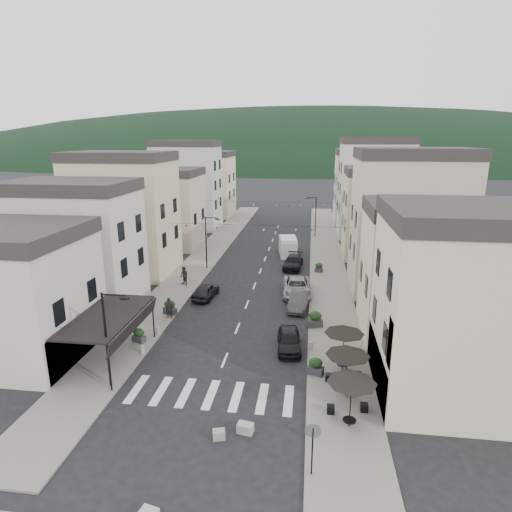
% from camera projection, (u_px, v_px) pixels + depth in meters
% --- Properties ---
extents(ground, '(700.00, 700.00, 0.00)m').
position_uv_depth(ground, '(202.00, 416.00, 22.85)').
color(ground, black).
rests_on(ground, ground).
extents(sidewalk_left, '(4.00, 76.00, 0.12)m').
position_uv_depth(sidewalk_left, '(207.00, 254.00, 54.34)').
color(sidewalk_left, slate).
rests_on(sidewalk_left, ground).
extents(sidewalk_right, '(4.00, 76.00, 0.12)m').
position_uv_depth(sidewalk_right, '(327.00, 258.00, 52.48)').
color(sidewalk_right, slate).
rests_on(sidewalk_right, ground).
extents(hill_backdrop, '(640.00, 360.00, 70.00)m').
position_uv_depth(hill_backdrop, '(305.00, 158.00, 309.52)').
color(hill_backdrop, black).
rests_on(hill_backdrop, ground).
extents(bistro_building, '(10.00, 8.00, 10.00)m').
position_uv_depth(bistro_building, '(474.00, 314.00, 23.53)').
color(bistro_building, beige).
rests_on(bistro_building, ground).
extents(boutique_awning, '(3.77, 7.50, 3.28)m').
position_uv_depth(boutique_awning, '(111.00, 318.00, 27.69)').
color(boutique_awning, black).
rests_on(boutique_awning, ground).
extents(buildings_row_left, '(10.20, 54.16, 14.00)m').
position_uv_depth(buildings_row_left, '(167.00, 199.00, 59.09)').
color(buildings_row_left, '#B9B5A9').
rests_on(buildings_row_left, ground).
extents(buildings_row_right, '(10.20, 54.16, 14.50)m').
position_uv_depth(buildings_row_right, '(383.00, 203.00, 54.33)').
color(buildings_row_right, beige).
rests_on(buildings_row_right, ground).
extents(cafe_terrace, '(2.50, 8.10, 2.53)m').
position_uv_depth(cafe_terrace, '(347.00, 360.00, 23.94)').
color(cafe_terrace, black).
rests_on(cafe_terrace, ground).
extents(streetlamp_left_near, '(1.70, 0.56, 6.00)m').
position_uv_depth(streetlamp_left_near, '(110.00, 330.00, 24.49)').
color(streetlamp_left_near, black).
rests_on(streetlamp_left_near, ground).
extents(streetlamp_left_far, '(1.70, 0.56, 6.00)m').
position_uv_depth(streetlamp_left_far, '(208.00, 237.00, 47.43)').
color(streetlamp_left_far, black).
rests_on(streetlamp_left_far, ground).
extents(streetlamp_right_far, '(1.70, 0.56, 6.00)m').
position_uv_depth(streetlamp_right_far, '(314.00, 212.00, 63.18)').
color(streetlamp_right_far, black).
rests_on(streetlamp_right_far, ground).
extents(traffic_sign, '(0.70, 0.07, 2.70)m').
position_uv_depth(traffic_sign, '(313.00, 439.00, 18.27)').
color(traffic_sign, black).
rests_on(traffic_sign, ground).
extents(bollards, '(11.66, 10.26, 0.60)m').
position_uv_depth(bollards, '(223.00, 358.00, 27.99)').
color(bollards, gray).
rests_on(bollards, ground).
extents(bunting_near, '(19.00, 0.28, 0.62)m').
position_uv_depth(bunting_near, '(256.00, 229.00, 42.36)').
color(bunting_near, black).
rests_on(bunting_near, ground).
extents(bunting_far, '(19.00, 0.28, 0.62)m').
position_uv_depth(bunting_far, '(271.00, 205.00, 57.65)').
color(bunting_far, black).
rests_on(bunting_far, ground).
extents(parked_car_a, '(1.96, 4.14, 1.37)m').
position_uv_depth(parked_car_a, '(289.00, 340.00, 29.93)').
color(parked_car_a, black).
rests_on(parked_car_a, ground).
extents(parked_car_b, '(1.88, 4.42, 1.42)m').
position_uv_depth(parked_car_b, '(299.00, 301.00, 37.09)').
color(parked_car_b, '#313133').
rests_on(parked_car_b, ground).
extents(parked_car_c, '(2.90, 5.74, 1.56)m').
position_uv_depth(parked_car_c, '(297.00, 287.00, 40.29)').
color(parked_car_c, '#94969C').
rests_on(parked_car_c, ground).
extents(parked_car_d, '(2.33, 4.98, 1.41)m').
position_uv_depth(parked_car_d, '(293.00, 262.00, 48.59)').
color(parked_car_d, black).
rests_on(parked_car_d, ground).
extents(parked_car_e, '(2.05, 4.23, 1.39)m').
position_uv_depth(parked_car_e, '(206.00, 291.00, 39.54)').
color(parked_car_e, black).
rests_on(parked_car_e, ground).
extents(delivery_van, '(2.64, 5.22, 2.39)m').
position_uv_depth(delivery_van, '(288.00, 246.00, 53.99)').
color(delivery_van, silver).
rests_on(delivery_van, ground).
extents(pedestrian_a, '(0.66, 0.46, 1.73)m').
position_uv_depth(pedestrian_a, '(169.00, 308.00, 34.77)').
color(pedestrian_a, black).
rests_on(pedestrian_a, sidewalk_left).
extents(pedestrian_b, '(1.18, 1.14, 1.91)m').
position_uv_depth(pedestrian_b, '(184.00, 276.00, 42.56)').
color(pedestrian_b, '#29222D').
rests_on(pedestrian_b, sidewalk_left).
extents(concrete_block_a, '(0.88, 0.65, 0.50)m').
position_uv_depth(concrete_block_a, '(245.00, 428.00, 21.52)').
color(concrete_block_a, '#999791').
rests_on(concrete_block_a, ground).
extents(concrete_block_b, '(0.70, 0.60, 0.45)m').
position_uv_depth(concrete_block_b, '(219.00, 434.00, 21.09)').
color(concrete_block_b, gray).
rests_on(concrete_block_b, ground).
extents(planter_la, '(1.05, 0.82, 1.03)m').
position_uv_depth(planter_la, '(139.00, 335.00, 30.80)').
color(planter_la, '#303033').
rests_on(planter_la, sidewalk_left).
extents(planter_lb, '(1.22, 0.98, 1.20)m').
position_uv_depth(planter_lb, '(170.00, 307.00, 35.67)').
color(planter_lb, '#313134').
rests_on(planter_lb, sidewalk_left).
extents(planter_ra, '(1.11, 0.83, 1.10)m').
position_uv_depth(planter_ra, '(315.00, 366.00, 26.56)').
color(planter_ra, '#2E2D30').
rests_on(planter_ra, sidewalk_right).
extents(planter_rb, '(1.27, 0.93, 1.27)m').
position_uv_depth(planter_rb, '(315.00, 319.00, 33.24)').
color(planter_rb, '#333336').
rests_on(planter_rb, sidewalk_right).
extents(planter_rc, '(0.92, 0.52, 1.03)m').
position_uv_depth(planter_rc, '(319.00, 267.00, 46.89)').
color(planter_rc, '#303032').
rests_on(planter_rc, sidewalk_right).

